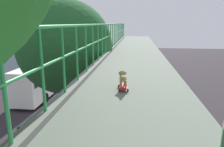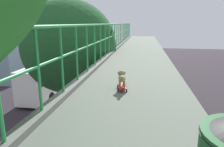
{
  "view_description": "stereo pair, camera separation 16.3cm",
  "coord_description": "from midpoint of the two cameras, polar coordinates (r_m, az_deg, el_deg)",
  "views": [
    {
      "loc": [
        1.04,
        -3.47,
        7.4
      ],
      "look_at": [
        0.49,
        1.14,
        6.25
      ],
      "focal_mm": 32.93,
      "sensor_mm": 36.0,
      "label": 1
    },
    {
      "loc": [
        1.2,
        -3.45,
        7.4
      ],
      "look_at": [
        0.49,
        1.14,
        6.25
      ],
      "focal_mm": 32.93,
      "sensor_mm": 36.0,
      "label": 2
    }
  ],
  "objects": [
    {
      "name": "toy_skateboard",
      "position": [
        4.24,
        1.98,
        -3.64
      ],
      "size": [
        0.24,
        0.42,
        0.09
      ],
      "color": "red",
      "rests_on": "overpass_deck"
    },
    {
      "name": "car_grey_fifth",
      "position": [
        14.22,
        -19.89,
        -15.0
      ],
      "size": [
        1.99,
        3.9,
        1.57
      ],
      "color": "slate",
      "rests_on": "ground"
    },
    {
      "name": "overpass_deck",
      "position": [
        3.8,
        3.62,
        -10.22
      ],
      "size": [
        2.49,
        36.52,
        0.41
      ],
      "color": "slate",
      "rests_on": "bridge_pier"
    },
    {
      "name": "city_bus",
      "position": [
        23.12,
        -18.22,
        -0.65
      ],
      "size": [
        2.55,
        10.17,
        3.33
      ],
      "color": "white",
      "rests_on": "ground"
    },
    {
      "name": "small_dog",
      "position": [
        4.2,
        1.93,
        -0.91
      ],
      "size": [
        0.2,
        0.39,
        0.3
      ],
      "color": "#9A8257",
      "rests_on": "toy_skateboard"
    },
    {
      "name": "green_railing",
      "position": [
        3.87,
        -14.23,
        -2.13
      ],
      "size": [
        0.2,
        34.69,
        1.31
      ],
      "color": "slate",
      "rests_on": "overpass_deck"
    },
    {
      "name": "roadside_tree_mid",
      "position": [
        10.39,
        -13.26,
        6.88
      ],
      "size": [
        4.6,
        4.6,
        8.53
      ],
      "color": "#4B432A",
      "rests_on": "ground"
    }
  ]
}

